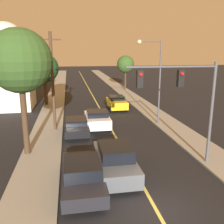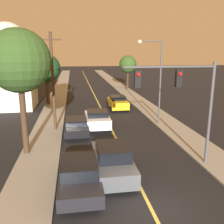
{
  "view_description": "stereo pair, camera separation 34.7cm",
  "coord_description": "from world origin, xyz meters",
  "px_view_note": "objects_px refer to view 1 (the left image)",
  "views": [
    {
      "loc": [
        -3.4,
        -8.73,
        6.51
      ],
      "look_at": [
        0.0,
        10.9,
        1.6
      ],
      "focal_mm": 40.0,
      "sensor_mm": 36.0,
      "label": 1
    },
    {
      "loc": [
        -3.05,
        -8.79,
        6.51
      ],
      "look_at": [
        0.0,
        10.9,
        1.6
      ],
      "focal_mm": 40.0,
      "sensor_mm": 36.0,
      "label": 2
    }
  ],
  "objects_px": {
    "car_near_lane_second": "(97,119)",
    "streetlamp_right": "(155,71)",
    "utility_pole_left": "(53,81)",
    "car_outer_lane_front": "(82,174)",
    "tree_left_far": "(44,68)",
    "traffic_signal_mast": "(185,92)",
    "tree_left_near": "(20,61)",
    "domed_building_left": "(8,68)",
    "car_far_oncoming": "(117,102)",
    "tree_right_near": "(125,64)",
    "car_near_lane_front": "(115,160)",
    "car_outer_lane_second": "(77,126)"
  },
  "relations": [
    {
      "from": "car_near_lane_second",
      "to": "streetlamp_right",
      "type": "height_order",
      "value": "streetlamp_right"
    },
    {
      "from": "car_near_lane_second",
      "to": "utility_pole_left",
      "type": "xyz_separation_m",
      "value": [
        -3.54,
        -0.12,
        3.37
      ]
    },
    {
      "from": "car_outer_lane_front",
      "to": "streetlamp_right",
      "type": "height_order",
      "value": "streetlamp_right"
    },
    {
      "from": "tree_left_far",
      "to": "car_near_lane_second",
      "type": "bearing_deg",
      "value": -63.89
    },
    {
      "from": "car_near_lane_second",
      "to": "traffic_signal_mast",
      "type": "height_order",
      "value": "traffic_signal_mast"
    },
    {
      "from": "tree_left_near",
      "to": "domed_building_left",
      "type": "relative_size",
      "value": 0.81
    },
    {
      "from": "utility_pole_left",
      "to": "tree_left_far",
      "type": "distance_m",
      "value": 10.55
    },
    {
      "from": "utility_pole_left",
      "to": "tree_left_near",
      "type": "bearing_deg",
      "value": -107.68
    },
    {
      "from": "car_far_oncoming",
      "to": "utility_pole_left",
      "type": "xyz_separation_m",
      "value": [
        -6.51,
        -6.8,
        3.39
      ]
    },
    {
      "from": "car_near_lane_second",
      "to": "tree_left_far",
      "type": "distance_m",
      "value": 12.05
    },
    {
      "from": "car_near_lane_second",
      "to": "car_far_oncoming",
      "type": "xyz_separation_m",
      "value": [
        2.98,
        6.68,
        -0.02
      ]
    },
    {
      "from": "tree_left_near",
      "to": "tree_right_near",
      "type": "height_order",
      "value": "tree_left_near"
    },
    {
      "from": "car_near_lane_front",
      "to": "car_outer_lane_second",
      "type": "height_order",
      "value": "car_near_lane_front"
    },
    {
      "from": "utility_pole_left",
      "to": "streetlamp_right",
      "type": "bearing_deg",
      "value": 2.32
    },
    {
      "from": "car_near_lane_front",
      "to": "domed_building_left",
      "type": "height_order",
      "value": "domed_building_left"
    },
    {
      "from": "tree_right_near",
      "to": "car_near_lane_second",
      "type": "bearing_deg",
      "value": -108.91
    },
    {
      "from": "streetlamp_right",
      "to": "car_outer_lane_front",
      "type": "bearing_deg",
      "value": -125.16
    },
    {
      "from": "car_outer_lane_front",
      "to": "utility_pole_left",
      "type": "distance_m",
      "value": 10.14
    },
    {
      "from": "tree_left_near",
      "to": "tree_right_near",
      "type": "bearing_deg",
      "value": 64.74
    },
    {
      "from": "utility_pole_left",
      "to": "domed_building_left",
      "type": "relative_size",
      "value": 0.82
    },
    {
      "from": "car_far_oncoming",
      "to": "tree_right_near",
      "type": "height_order",
      "value": "tree_right_near"
    },
    {
      "from": "car_outer_lane_second",
      "to": "tree_left_far",
      "type": "height_order",
      "value": "tree_left_far"
    },
    {
      "from": "car_far_oncoming",
      "to": "traffic_signal_mast",
      "type": "bearing_deg",
      "value": 93.77
    },
    {
      "from": "tree_left_near",
      "to": "domed_building_left",
      "type": "xyz_separation_m",
      "value": [
        -3.85,
        14.23,
        -1.31
      ]
    },
    {
      "from": "tree_left_near",
      "to": "tree_right_near",
      "type": "distance_m",
      "value": 28.97
    },
    {
      "from": "car_near_lane_second",
      "to": "car_outer_lane_second",
      "type": "relative_size",
      "value": 0.92
    },
    {
      "from": "car_near_lane_front",
      "to": "car_far_oncoming",
      "type": "distance_m",
      "value": 15.4
    },
    {
      "from": "car_outer_lane_second",
      "to": "traffic_signal_mast",
      "type": "bearing_deg",
      "value": -49.36
    },
    {
      "from": "car_far_oncoming",
      "to": "streetlamp_right",
      "type": "xyz_separation_m",
      "value": [
        2.08,
        -6.45,
        4.02
      ]
    },
    {
      "from": "car_near_lane_front",
      "to": "car_outer_lane_front",
      "type": "height_order",
      "value": "car_near_lane_front"
    },
    {
      "from": "utility_pole_left",
      "to": "car_near_lane_second",
      "type": "bearing_deg",
      "value": 1.88
    },
    {
      "from": "car_outer_lane_second",
      "to": "tree_right_near",
      "type": "height_order",
      "value": "tree_right_near"
    },
    {
      "from": "streetlamp_right",
      "to": "domed_building_left",
      "type": "height_order",
      "value": "domed_building_left"
    },
    {
      "from": "utility_pole_left",
      "to": "domed_building_left",
      "type": "height_order",
      "value": "domed_building_left"
    },
    {
      "from": "traffic_signal_mast",
      "to": "tree_right_near",
      "type": "distance_m",
      "value": 29.44
    },
    {
      "from": "car_near_lane_second",
      "to": "car_outer_lane_front",
      "type": "height_order",
      "value": "car_near_lane_second"
    },
    {
      "from": "car_near_lane_second",
      "to": "car_outer_lane_front",
      "type": "bearing_deg",
      "value": -100.7
    },
    {
      "from": "car_outer_lane_front",
      "to": "streetlamp_right",
      "type": "relative_size",
      "value": 0.66
    },
    {
      "from": "car_far_oncoming",
      "to": "tree_right_near",
      "type": "relative_size",
      "value": 0.7
    },
    {
      "from": "car_outer_lane_front",
      "to": "tree_right_near",
      "type": "height_order",
      "value": "tree_right_near"
    },
    {
      "from": "car_far_oncoming",
      "to": "traffic_signal_mast",
      "type": "distance_m",
      "value": 15.11
    },
    {
      "from": "car_outer_lane_second",
      "to": "tree_right_near",
      "type": "relative_size",
      "value": 0.75
    },
    {
      "from": "tree_left_near",
      "to": "tree_left_far",
      "type": "relative_size",
      "value": 1.27
    },
    {
      "from": "tree_left_far",
      "to": "tree_left_near",
      "type": "bearing_deg",
      "value": -90.0
    },
    {
      "from": "streetlamp_right",
      "to": "tree_right_near",
      "type": "bearing_deg",
      "value": 83.95
    },
    {
      "from": "car_near_lane_second",
      "to": "utility_pole_left",
      "type": "bearing_deg",
      "value": -178.12
    },
    {
      "from": "streetlamp_right",
      "to": "utility_pole_left",
      "type": "bearing_deg",
      "value": -177.68
    },
    {
      "from": "car_outer_lane_second",
      "to": "tree_left_near",
      "type": "xyz_separation_m",
      "value": [
        -3.26,
        -3.59,
        5.19
      ]
    },
    {
      "from": "tree_left_far",
      "to": "tree_right_near",
      "type": "distance_m",
      "value": 16.5
    },
    {
      "from": "tree_left_far",
      "to": "tree_right_near",
      "type": "xyz_separation_m",
      "value": [
        12.34,
        10.95,
        -0.21
      ]
    }
  ]
}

